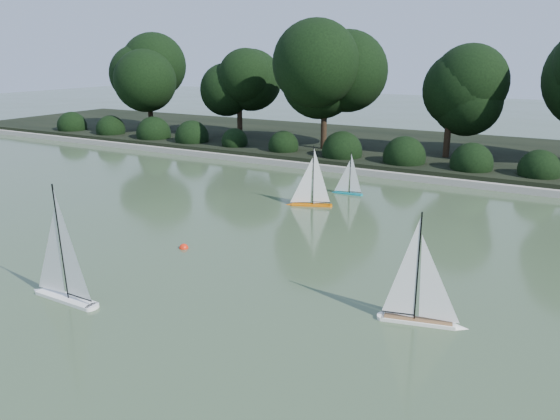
% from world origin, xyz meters
% --- Properties ---
extents(ground, '(80.00, 80.00, 0.00)m').
position_xyz_m(ground, '(0.00, 0.00, 0.00)').
color(ground, '#394B2D').
rests_on(ground, ground).
extents(pond_coping, '(40.00, 0.35, 0.18)m').
position_xyz_m(pond_coping, '(0.00, 9.00, 0.09)').
color(pond_coping, gray).
rests_on(pond_coping, ground).
extents(far_bank, '(40.00, 8.00, 0.30)m').
position_xyz_m(far_bank, '(0.00, 13.00, 0.15)').
color(far_bank, black).
rests_on(far_bank, ground).
extents(tree_line, '(26.31, 3.93, 4.39)m').
position_xyz_m(tree_line, '(1.23, 11.44, 2.64)').
color(tree_line, black).
rests_on(tree_line, ground).
extents(shrub_hedge, '(29.10, 1.10, 1.10)m').
position_xyz_m(shrub_hedge, '(0.00, 9.90, 0.45)').
color(shrub_hedge, black).
rests_on(shrub_hedge, ground).
extents(sailboat_white_a, '(1.37, 0.24, 1.87)m').
position_xyz_m(sailboat_white_a, '(-1.59, -1.10, 0.29)').
color(sailboat_white_a, white).
rests_on(sailboat_white_a, ground).
extents(sailboat_white_b, '(1.20, 0.45, 1.64)m').
position_xyz_m(sailboat_white_b, '(3.25, 0.76, 0.25)').
color(sailboat_white_b, white).
rests_on(sailboat_white_b, ground).
extents(sailboat_orange, '(1.09, 0.55, 1.52)m').
position_xyz_m(sailboat_orange, '(-0.72, 5.18, 0.24)').
color(sailboat_orange, orange).
rests_on(sailboat_orange, ground).
extents(sailboat_teal, '(0.85, 0.20, 1.16)m').
position_xyz_m(sailboat_teal, '(-0.37, 6.65, 0.18)').
color(sailboat_teal, teal).
rests_on(sailboat_teal, ground).
extents(race_buoy, '(0.17, 0.17, 0.17)m').
position_xyz_m(race_buoy, '(-1.40, 1.46, 0.00)').
color(race_buoy, red).
rests_on(race_buoy, ground).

